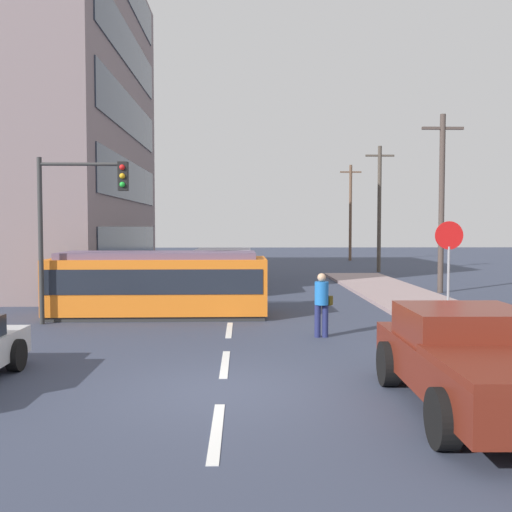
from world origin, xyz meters
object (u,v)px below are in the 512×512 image
streetcar_tram (159,283)px  city_bus (222,267)px  utility_pole_far (379,207)px  traffic_light_mast (76,208)px  stop_sign (449,252)px  pickup_truck_parked (475,360)px  utility_pole_mid (442,200)px  utility_pole_distant (350,211)px  parked_sedan_far (133,272)px  parked_sedan_mid (86,285)px  parked_sedan_furthest (151,264)px  pedestrian_crossing (322,301)px

streetcar_tram → city_bus: (1.79, 7.24, -0.02)m
city_bus → utility_pole_far: size_ratio=0.65×
streetcar_tram → traffic_light_mast: traffic_light_mast is taller
stop_sign → traffic_light_mast: traffic_light_mast is taller
pickup_truck_parked → utility_pole_mid: 17.18m
utility_pole_far → utility_pole_distant: utility_pole_distant is taller
utility_pole_distant → utility_pole_far: bearing=-92.4°
stop_sign → streetcar_tram: bearing=158.9°
parked_sedan_far → traffic_light_mast: bearing=-87.4°
city_bus → parked_sedan_mid: 6.16m
parked_sedan_mid → parked_sedan_furthest: bearing=87.2°
parked_sedan_furthest → utility_pole_distant: size_ratio=0.56×
pedestrian_crossing → parked_sedan_furthest: 21.42m
parked_sedan_far → utility_pole_far: size_ratio=0.54×
pickup_truck_parked → parked_sedan_mid: 16.85m
city_bus → utility_pole_mid: size_ratio=0.67×
city_bus → utility_pole_far: 14.49m
pickup_truck_parked → utility_pole_distant: 40.66m
parked_sedan_mid → parked_sedan_furthest: (0.61, 12.38, 0.00)m
streetcar_tram → pickup_truck_parked: bearing=-57.3°
parked_sedan_far → city_bus: bearing=-32.0°
traffic_light_mast → utility_pole_mid: (13.48, 7.82, 0.60)m
city_bus → traffic_light_mast: size_ratio=1.05×
parked_sedan_far → stop_sign: 17.25m
parked_sedan_far → parked_sedan_furthest: same height
traffic_light_mast → utility_pole_mid: 15.60m
pickup_truck_parked → city_bus: bearing=104.8°
parked_sedan_furthest → stop_sign: 22.48m
parked_sedan_furthest → utility_pole_distant: bearing=43.7°
utility_pole_far → parked_sedan_far: bearing=-151.2°
city_bus → stop_sign: (6.45, -10.42, 1.14)m
pickup_truck_parked → parked_sedan_furthest: 27.69m
traffic_light_mast → utility_pole_far: utility_pole_far is taller
city_bus → parked_sedan_mid: (-5.20, -3.28, -0.43)m
pickup_truck_parked → traffic_light_mast: size_ratio=1.03×
pickup_truck_parked → utility_pole_distant: bearing=82.2°
parked_sedan_far → utility_pole_mid: size_ratio=0.56×
streetcar_tram → utility_pole_mid: 13.26m
city_bus → traffic_light_mast: traffic_light_mast is taller
pickup_truck_parked → utility_pole_mid: utility_pole_mid is taller
parked_sedan_mid → stop_sign: 13.75m
city_bus → pickup_truck_parked: 17.64m
stop_sign → pickup_truck_parked: bearing=-106.3°
parked_sedan_furthest → utility_pole_mid: size_ratio=0.59×
parked_sedan_far → stop_sign: stop_sign is taller
pickup_truck_parked → traffic_light_mast: 12.16m
streetcar_tram → stop_sign: 8.89m
streetcar_tram → utility_pole_mid: utility_pole_mid is taller
streetcar_tram → parked_sedan_furthest: size_ratio=1.52×
pickup_truck_parked → parked_sedan_far: pickup_truck_parked is taller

